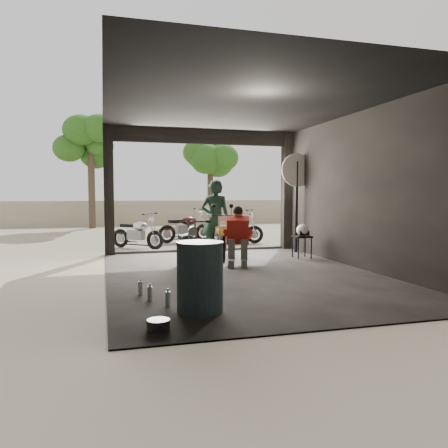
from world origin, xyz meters
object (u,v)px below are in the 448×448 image
outside_bike_b (186,225)px  oil_drum (200,278)px  sign_post (297,185)px  rider (215,219)px  helmet (303,230)px  outside_bike_a (137,231)px  left_bike (188,246)px  outside_bike_c (235,226)px  main_bike (222,236)px  stool (302,239)px  mechanic (238,238)px

outside_bike_b → oil_drum: outside_bike_b is taller
sign_post → rider: bearing=-164.8°
outside_bike_b → helmet: outside_bike_b is taller
outside_bike_b → rider: (0.08, -3.49, 0.40)m
outside_bike_a → rider: bearing=-101.5°
left_bike → outside_bike_c: (2.43, 4.79, 0.00)m
helmet → oil_drum: bearing=-150.9°
helmet → left_bike: bearing=179.4°
rider → outside_bike_a: bearing=-36.0°
rider → outside_bike_c: bearing=-98.4°
main_bike → stool: main_bike is taller
stool → sign_post: sign_post is taller
rider → stool: bearing=176.7°
outside_bike_a → oil_drum: bearing=-136.1°
stool → helmet: bearing=-100.7°
main_bike → oil_drum: (-1.52, -4.52, -0.08)m
left_bike → sign_post: 4.07m
outside_bike_b → outside_bike_c: outside_bike_b is taller
rider → sign_post: sign_post is taller
main_bike → sign_post: bearing=25.4°
outside_bike_a → sign_post: (3.92, -1.99, 1.25)m
outside_bike_a → rider: (1.68, -2.24, 0.43)m
outside_bike_c → stool: bearing=-137.9°
outside_bike_b → stool: 4.66m
outside_bike_a → outside_bike_c: outside_bike_c is taller
outside_bike_b → mechanic: size_ratio=1.29×
main_bike → stool: size_ratio=2.98×
main_bike → stool: (1.82, -0.53, -0.07)m
main_bike → left_bike: 2.01m
outside_bike_c → stool: outside_bike_c is taller
sign_post → outside_bike_a: bearing=161.9°
mechanic → rider: bearing=114.4°
outside_bike_b → outside_bike_c: (1.48, -0.54, -0.01)m
stool → sign_post: size_ratio=0.21×
outside_bike_a → stool: (3.62, -2.96, -0.03)m
rider → sign_post: bearing=-156.6°
rider → stool: rider is taller
left_bike → helmet: size_ratio=5.07×
left_bike → rider: 2.15m
left_bike → outside_bike_a: bearing=99.2°
mechanic → sign_post: size_ratio=0.48×
main_bike → helmet: bearing=-4.1°
sign_post → mechanic: bearing=-133.9°
left_bike → mechanic: mechanic is taller
main_bike → outside_bike_b: bearing=106.8°
main_bike → outside_bike_a: main_bike is taller
main_bike → outside_bike_a: (-1.80, 2.42, -0.04)m
oil_drum → sign_post: sign_post is taller
stool → oil_drum: 5.20m
left_bike → helmet: (2.95, 1.08, 0.16)m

